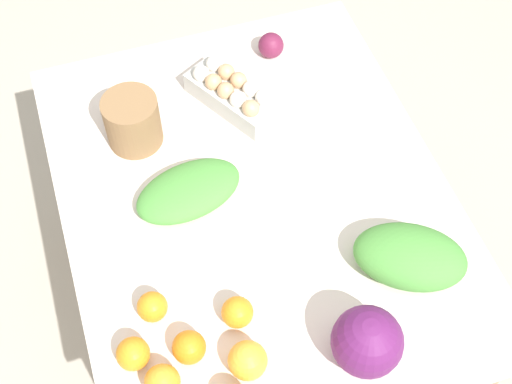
{
  "coord_description": "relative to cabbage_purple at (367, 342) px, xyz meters",
  "views": [
    {
      "loc": [
        0.9,
        -0.3,
        2.13
      ],
      "look_at": [
        0.0,
        0.0,
        0.74
      ],
      "focal_mm": 50.0,
      "sensor_mm": 36.0,
      "label": 1
    }
  ],
  "objects": [
    {
      "name": "ground_plane",
      "position": [
        -0.45,
        -0.09,
        -0.79
      ],
      "size": [
        8.0,
        8.0,
        0.0
      ],
      "primitive_type": "plane",
      "color": "#B2A899"
    },
    {
      "name": "greens_bunch_chard",
      "position": [
        -0.49,
        -0.24,
        -0.04
      ],
      "size": [
        0.2,
        0.29,
        0.07
      ],
      "primitive_type": "ellipsoid",
      "rotation": [
        0.0,
        0.0,
        4.91
      ],
      "color": "#4C933D",
      "rests_on": "dining_table"
    },
    {
      "name": "dining_table",
      "position": [
        -0.45,
        -0.09,
        -0.17
      ],
      "size": [
        1.16,
        0.91,
        0.72
      ],
      "color": "silver",
      "rests_on": "ground_plane"
    },
    {
      "name": "orange_4",
      "position": [
        -0.05,
        -0.23,
        -0.03
      ],
      "size": [
        0.08,
        0.08,
        0.08
      ],
      "primitive_type": "sphere",
      "color": "#F9A833",
      "rests_on": "dining_table"
    },
    {
      "name": "egg_carton",
      "position": [
        -0.74,
        -0.05,
        -0.03
      ],
      "size": [
        0.27,
        0.22,
        0.09
      ],
      "rotation": [
        0.0,
        0.0,
        0.51
      ],
      "color": "#B7B7B2",
      "rests_on": "dining_table"
    },
    {
      "name": "greens_bunch_scallion",
      "position": [
        -0.16,
        0.17,
        -0.02
      ],
      "size": [
        0.26,
        0.3,
        0.1
      ],
      "primitive_type": "ellipsoid",
      "rotation": [
        0.0,
        0.0,
        4.2
      ],
      "color": "#4C933D",
      "rests_on": "dining_table"
    },
    {
      "name": "orange_3",
      "position": [
        -0.12,
        -0.34,
        -0.04
      ],
      "size": [
        0.07,
        0.07,
        0.07
      ],
      "primitive_type": "sphere",
      "color": "orange",
      "rests_on": "dining_table"
    },
    {
      "name": "orange_5",
      "position": [
        -0.14,
        -0.45,
        -0.04
      ],
      "size": [
        0.07,
        0.07,
        0.07
      ],
      "primitive_type": "sphere",
      "color": "orange",
      "rests_on": "dining_table"
    },
    {
      "name": "paper_bag",
      "position": [
        -0.71,
        -0.32,
        -0.01
      ],
      "size": [
        0.14,
        0.14,
        0.14
      ],
      "primitive_type": "cylinder",
      "color": "olive",
      "rests_on": "dining_table"
    },
    {
      "name": "orange_2",
      "position": [
        -0.06,
        -0.41,
        -0.04
      ],
      "size": [
        0.07,
        0.07,
        0.07
      ],
      "primitive_type": "sphere",
      "color": "orange",
      "rests_on": "dining_table"
    },
    {
      "name": "cabbage_purple",
      "position": [
        0.0,
        0.0,
        0.0
      ],
      "size": [
        0.15,
        0.15,
        0.15
      ],
      "primitive_type": "sphere",
      "color": "#601E5B",
      "rests_on": "dining_table"
    },
    {
      "name": "orange_0",
      "position": [
        -0.16,
        -0.22,
        -0.04
      ],
      "size": [
        0.07,
        0.07,
        0.07
      ],
      "primitive_type": "sphere",
      "color": "orange",
      "rests_on": "dining_table"
    },
    {
      "name": "orange_7",
      "position": [
        -0.23,
        -0.39,
        -0.04
      ],
      "size": [
        0.07,
        0.07,
        0.07
      ],
      "primitive_type": "sphere",
      "color": "orange",
      "rests_on": "dining_table"
    },
    {
      "name": "beet_root",
      "position": [
        -0.88,
        0.1,
        -0.04
      ],
      "size": [
        0.07,
        0.07,
        0.07
      ],
      "primitive_type": "sphere",
      "color": "maroon",
      "rests_on": "dining_table"
    }
  ]
}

